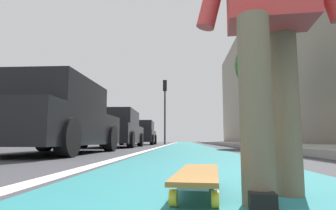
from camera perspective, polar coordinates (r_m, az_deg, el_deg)
name	(u,v)px	position (r m, az deg, el deg)	size (l,w,h in m)	color
ground_plane	(188,148)	(10.37, 3.94, -8.49)	(80.00, 80.00, 0.00)	#38383D
bike_lane_paint	(185,144)	(24.37, 3.48, -7.63)	(56.00, 1.91, 0.00)	#237075
lane_stripe_white	(170,144)	(20.39, 0.40, -7.77)	(52.00, 0.16, 0.01)	silver
sidewalk_curb	(243,144)	(18.74, 14.62, -7.42)	(52.00, 3.20, 0.13)	#9E9B93
building_facade	(265,70)	(23.89, 18.65, 6.55)	(40.00, 1.20, 11.45)	gray
skateboard	(198,175)	(1.52, 6.00, -13.63)	(0.86, 0.29, 0.11)	yellow
skater_person	(269,2)	(1.57, 19.29, 18.61)	(0.44, 0.72, 1.64)	brown
parked_car_near	(54,119)	(6.35, -21.67, -2.54)	(4.15, 1.92, 1.48)	black
parked_car_mid	(115,130)	(11.77, -10.42, -4.82)	(4.38, 1.99, 1.46)	black
parked_car_far	(139,133)	(18.41, -5.70, -5.61)	(4.19, 2.12, 1.48)	black
traffic_light	(165,100)	(21.12, -0.62, 0.99)	(0.33, 0.28, 4.69)	#2D2D2D
street_tree_mid	(262,65)	(12.73, 18.18, 7.53)	(2.27, 2.27, 4.55)	brown
pedestrian_distant	(251,127)	(13.87, 16.08, -4.26)	(0.43, 0.66, 1.52)	black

